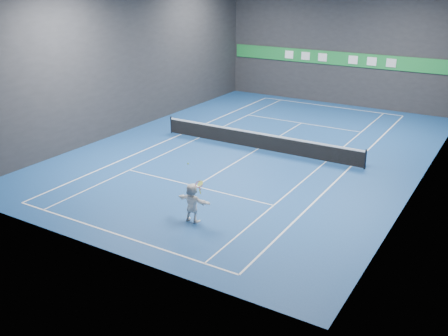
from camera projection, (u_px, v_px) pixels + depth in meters
The scene contains 19 objects.
ground at pixel (258, 149), 28.76m from camera, with size 26.00×26.00×0.00m, color navy.
wall_back at pixel (339, 45), 37.54m from camera, with size 18.00×0.10×9.00m, color #262628.
wall_front at pixel (82, 129), 16.77m from camera, with size 18.00×0.10×9.00m, color #262628.
wall_left at pixel (133, 58), 31.50m from camera, with size 0.10×26.00×9.00m, color #262628.
wall_right at pixel (435, 89), 22.80m from camera, with size 0.10×26.00×9.00m, color #262628.
baseline_near at pixel (116, 234), 19.27m from camera, with size 10.98×0.08×0.01m, color white.
baseline_far at pixel (330, 106), 38.26m from camera, with size 10.98×0.08×0.01m, color white.
sideline_doubles_left at pixel (181, 134), 31.42m from camera, with size 0.08×23.78×0.01m, color white.
sideline_doubles_right at pixel (351, 166), 26.11m from camera, with size 0.08×23.78×0.01m, color white.
sideline_singles_left at pixel (199, 138), 30.75m from camera, with size 0.06×23.78×0.01m, color white.
sideline_singles_right at pixel (326, 162), 26.78m from camera, with size 0.06×23.78×0.01m, color white.
service_line_near at pixel (195, 186), 23.65m from camera, with size 8.23×0.06×0.01m, color white.
service_line_far at pixel (301, 123), 33.88m from camera, with size 8.23×0.06×0.01m, color white.
center_service_line at pixel (258, 149), 28.76m from camera, with size 0.06×12.80×0.01m, color white.
player at pixel (192, 203), 20.00m from camera, with size 1.53×0.49×1.64m, color white.
tennis_ball at pixel (188, 164), 19.51m from camera, with size 0.07×0.07×0.07m, color #B7E626.
tennis_net at pixel (258, 140), 28.57m from camera, with size 12.50×0.10×1.07m.
sponsor_banner at pixel (338, 58), 37.84m from camera, with size 17.64×0.11×1.00m.
tennis_racket at pixel (199, 185), 19.58m from camera, with size 0.44×0.33×0.59m.
Camera 1 is at (12.43, -24.33, 9.28)m, focal length 40.00 mm.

